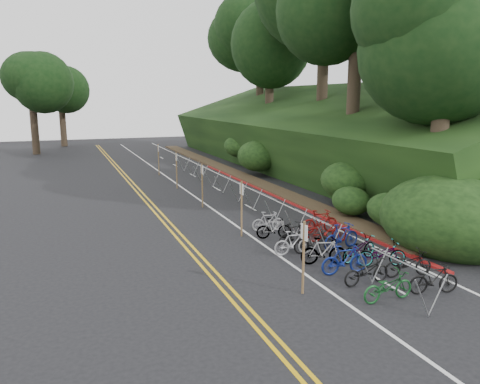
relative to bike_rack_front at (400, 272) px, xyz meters
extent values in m
plane|color=black|center=(-2.63, 2.93, -0.88)|extent=(120.00, 120.00, 0.00)
cube|color=gold|center=(-4.78, 12.93, -0.88)|extent=(0.12, 80.00, 0.01)
cube|color=gold|center=(-4.48, 12.93, -0.88)|extent=(0.12, 80.00, 0.01)
cube|color=silver|center=(-1.63, 12.93, -0.88)|extent=(0.12, 80.00, 0.01)
cube|color=silver|center=(2.57, 12.93, -0.88)|extent=(0.12, 80.00, 0.01)
cube|color=silver|center=(0.47, 0.93, -0.88)|extent=(0.10, 1.60, 0.01)
cube|color=silver|center=(0.47, 6.93, -0.88)|extent=(0.10, 1.60, 0.01)
cube|color=silver|center=(0.47, 12.93, -0.88)|extent=(0.10, 1.60, 0.01)
cube|color=silver|center=(0.47, 18.93, -0.88)|extent=(0.10, 1.60, 0.01)
cube|color=silver|center=(0.47, 24.93, -0.88)|extent=(0.10, 1.60, 0.01)
cube|color=silver|center=(0.47, 30.93, -0.88)|extent=(0.10, 1.60, 0.01)
cube|color=silver|center=(0.47, 36.93, -0.88)|extent=(0.10, 1.60, 0.01)
cube|color=maroon|center=(3.07, 14.93, -0.83)|extent=(0.25, 28.00, 0.10)
cube|color=black|center=(10.87, 24.93, 1.92)|extent=(12.32, 44.00, 9.11)
cube|color=#382819|center=(3.77, 24.93, -0.80)|extent=(1.40, 44.00, 0.16)
ellipsoid|color=#284C19|center=(4.57, 5.93, 0.16)|extent=(2.00, 2.80, 1.60)
ellipsoid|color=#284C19|center=(5.37, 10.93, 0.67)|extent=(2.60, 3.64, 2.08)
ellipsoid|color=#284C19|center=(6.57, 16.93, 1.11)|extent=(2.20, 3.08, 1.76)
ellipsoid|color=#284C19|center=(5.17, 22.93, 0.68)|extent=(3.00, 4.20, 2.40)
ellipsoid|color=#284C19|center=(5.87, 28.93, 0.84)|extent=(2.40, 3.36, 1.92)
ellipsoid|color=#284C19|center=(7.17, 32.93, 1.53)|extent=(2.80, 3.92, 2.24)
ellipsoid|color=#284C19|center=(4.37, 8.93, 0.02)|extent=(1.80, 2.52, 1.44)
ellipsoid|color=#284C19|center=(7.37, 20.93, 1.72)|extent=(3.20, 4.48, 2.56)
ellipsoid|color=black|center=(5.37, 3.43, 0.33)|extent=(5.28, 6.16, 3.52)
cylinder|color=#2D2319|center=(6.87, 5.93, 3.05)|extent=(0.79, 0.79, 5.47)
ellipsoid|color=black|center=(6.87, 5.93, 8.03)|extent=(7.48, 7.48, 7.11)
cylinder|color=#2D2319|center=(9.37, 8.93, 5.28)|extent=(0.86, 0.86, 6.73)
cylinder|color=#2D2319|center=(8.37, 14.93, 4.77)|extent=(0.84, 0.84, 6.31)
ellipsoid|color=black|center=(8.37, 14.93, 10.62)|extent=(8.98, 8.98, 8.53)
cylinder|color=#2D2319|center=(10.87, 22.93, 5.89)|extent=(0.88, 0.88, 7.15)
ellipsoid|color=black|center=(10.87, 22.93, 12.55)|extent=(10.28, 10.28, 9.77)
cylinder|color=#2D2319|center=(9.87, 30.93, 4.86)|extent=(0.81, 0.81, 5.89)
ellipsoid|color=black|center=(9.87, 30.93, 10.16)|extent=(7.85, 7.85, 7.46)
cylinder|color=#2D2319|center=(12.37, 38.93, 5.98)|extent=(0.86, 0.86, 6.73)
ellipsoid|color=black|center=(12.37, 38.93, 12.15)|extent=(9.35, 9.35, 8.88)
cylinder|color=#2D2319|center=(-11.63, 44.93, 1.85)|extent=(0.79, 0.79, 5.47)
ellipsoid|color=black|center=(-11.63, 44.93, 6.83)|extent=(7.48, 7.48, 7.11)
cylinder|color=#2D2319|center=(-8.63, 52.93, 1.64)|extent=(0.77, 0.77, 5.05)
ellipsoid|color=black|center=(-8.63, 52.93, 6.13)|extent=(6.54, 6.54, 6.22)
cylinder|color=gray|center=(0.00, 0.00, 0.33)|extent=(0.05, 2.76, 0.05)
cylinder|color=gray|center=(-0.28, -1.28, -0.27)|extent=(0.61, 0.04, 1.20)
cylinder|color=gray|center=(0.28, -1.28, -0.27)|extent=(0.61, 0.04, 1.20)
cylinder|color=gray|center=(-0.28, 1.28, -0.27)|extent=(0.61, 0.04, 1.20)
cylinder|color=gray|center=(0.28, 1.28, -0.27)|extent=(0.61, 0.04, 1.20)
cylinder|color=gray|center=(0.37, 5.93, 0.27)|extent=(0.05, 3.00, 0.05)
cylinder|color=gray|center=(0.09, 4.53, -0.31)|extent=(0.58, 0.04, 1.13)
cylinder|color=gray|center=(0.65, 4.53, -0.31)|extent=(0.58, 0.04, 1.13)
cylinder|color=gray|center=(0.09, 7.33, -0.31)|extent=(0.58, 0.04, 1.13)
cylinder|color=gray|center=(0.65, 7.33, -0.31)|extent=(0.58, 0.04, 1.13)
cylinder|color=gray|center=(0.37, 10.93, 0.27)|extent=(0.05, 3.00, 0.05)
cylinder|color=gray|center=(0.09, 9.53, -0.31)|extent=(0.58, 0.04, 1.13)
cylinder|color=gray|center=(0.65, 9.53, -0.31)|extent=(0.58, 0.04, 1.13)
cylinder|color=gray|center=(0.09, 12.33, -0.31)|extent=(0.58, 0.04, 1.13)
cylinder|color=gray|center=(0.65, 12.33, -0.31)|extent=(0.58, 0.04, 1.13)
cylinder|color=gray|center=(0.37, 15.93, 0.27)|extent=(0.05, 3.00, 0.05)
cylinder|color=gray|center=(0.09, 14.53, -0.31)|extent=(0.58, 0.04, 1.13)
cylinder|color=gray|center=(0.65, 14.53, -0.31)|extent=(0.58, 0.04, 1.13)
cylinder|color=gray|center=(0.09, 17.33, -0.31)|extent=(0.58, 0.04, 1.13)
cylinder|color=gray|center=(0.65, 17.33, -0.31)|extent=(0.58, 0.04, 1.13)
cylinder|color=gray|center=(0.37, 20.93, 0.27)|extent=(0.05, 3.00, 0.05)
cylinder|color=gray|center=(0.09, 19.53, -0.31)|extent=(0.58, 0.04, 1.13)
cylinder|color=gray|center=(0.65, 19.53, -0.31)|extent=(0.58, 0.04, 1.13)
cylinder|color=gray|center=(0.09, 22.33, -0.31)|extent=(0.58, 0.04, 1.13)
cylinder|color=gray|center=(0.65, 22.33, -0.31)|extent=(0.58, 0.04, 1.13)
cylinder|color=gray|center=(0.37, 25.93, 0.27)|extent=(0.05, 3.00, 0.05)
cylinder|color=gray|center=(0.09, 24.53, -0.31)|extent=(0.58, 0.04, 1.13)
cylinder|color=gray|center=(0.65, 24.53, -0.31)|extent=(0.58, 0.04, 1.13)
cylinder|color=gray|center=(0.09, 27.33, -0.31)|extent=(0.58, 0.04, 1.13)
cylinder|color=gray|center=(0.65, 27.33, -0.31)|extent=(0.58, 0.04, 1.13)
cylinder|color=brown|center=(-2.51, 1.45, 0.29)|extent=(0.08, 0.08, 2.35)
cube|color=silver|center=(-2.51, 1.45, 1.12)|extent=(0.02, 0.40, 0.50)
cylinder|color=brown|center=(-2.03, 7.93, 0.37)|extent=(0.08, 0.08, 2.50)
cube|color=silver|center=(-2.03, 7.93, 1.27)|extent=(0.02, 0.40, 0.50)
cylinder|color=brown|center=(-2.03, 13.93, 0.37)|extent=(0.08, 0.08, 2.50)
cube|color=silver|center=(-2.03, 13.93, 1.27)|extent=(0.02, 0.40, 0.50)
cylinder|color=brown|center=(-2.03, 19.93, 0.37)|extent=(0.08, 0.08, 2.50)
cube|color=silver|center=(-2.03, 19.93, 1.27)|extent=(0.02, 0.40, 0.50)
cylinder|color=brown|center=(-2.03, 25.93, 0.37)|extent=(0.08, 0.08, 2.50)
cube|color=silver|center=(-2.03, 25.93, 1.27)|extent=(0.02, 0.40, 0.50)
imported|color=#9E9EA3|center=(-1.04, 4.85, -0.39)|extent=(0.60, 1.67, 0.99)
imported|color=#144C1E|center=(-0.38, 0.02, -0.42)|extent=(0.66, 1.79, 0.93)
imported|color=black|center=(1.31, -0.06, -0.39)|extent=(0.83, 1.70, 0.98)
imported|color=black|center=(-0.20, 1.34, -0.42)|extent=(0.68, 1.78, 0.92)
imported|color=black|center=(1.57, 1.41, -0.42)|extent=(0.87, 1.84, 0.93)
imported|color=navy|center=(-0.35, 2.38, -0.35)|extent=(0.65, 1.81, 1.06)
imported|color=slate|center=(1.34, 2.55, -0.41)|extent=(1.13, 1.93, 0.96)
imported|color=slate|center=(-0.52, 3.49, -0.37)|extent=(0.97, 1.79, 1.03)
imported|color=slate|center=(0.94, 3.38, -0.40)|extent=(1.13, 1.93, 0.96)
imported|color=black|center=(-0.22, 4.72, -0.39)|extent=(0.78, 1.71, 0.99)
imported|color=navy|center=(1.08, 4.75, -0.34)|extent=(0.84, 1.88, 1.09)
imported|color=black|center=(-0.61, 5.70, -0.36)|extent=(1.08, 1.82, 1.06)
imported|color=maroon|center=(1.01, 5.76, -0.37)|extent=(1.08, 1.77, 1.03)
imported|color=slate|center=(-0.84, 7.09, -0.42)|extent=(0.82, 1.62, 0.93)
imported|color=maroon|center=(1.45, 7.08, -0.33)|extent=(0.59, 1.85, 1.10)
imported|color=#9E9EA3|center=(-0.57, 8.27, -0.42)|extent=(0.66, 1.58, 0.92)
camera|label=1|loc=(-9.36, -10.71, 5.17)|focal=35.00mm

